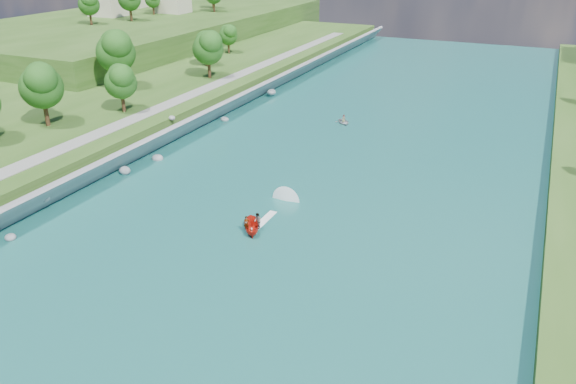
% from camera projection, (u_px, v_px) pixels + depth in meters
% --- Properties ---
extents(ground, '(260.00, 260.00, 0.00)m').
position_uv_depth(ground, '(235.00, 265.00, 55.09)').
color(ground, '#2D5119').
rests_on(ground, ground).
extents(river_water, '(55.00, 240.00, 0.10)m').
position_uv_depth(river_water, '(312.00, 189.00, 71.63)').
color(river_water, '#175757').
rests_on(river_water, ground).
extents(berm_west, '(45.00, 240.00, 3.50)m').
position_uv_depth(berm_west, '(23.00, 126.00, 89.79)').
color(berm_west, '#2D5119').
rests_on(berm_west, ground).
extents(ridge_west, '(60.00, 120.00, 9.00)m').
position_uv_depth(ridge_west, '(147.00, 31.00, 163.02)').
color(ridge_west, '#2D5119').
rests_on(ridge_west, ground).
extents(riprap_bank, '(4.55, 236.00, 4.45)m').
position_uv_depth(riprap_bank, '(144.00, 148.00, 80.25)').
color(riprap_bank, slate).
rests_on(riprap_bank, ground).
extents(riverside_path, '(3.00, 200.00, 0.10)m').
position_uv_depth(riverside_path, '(108.00, 130.00, 82.44)').
color(riverside_path, gray).
rests_on(riverside_path, berm_west).
extents(motorboat, '(3.60, 18.75, 2.15)m').
position_uv_depth(motorboat, '(260.00, 220.00, 62.30)').
color(motorboat, red).
rests_on(motorboat, river_water).
extents(raft, '(3.87, 4.04, 1.55)m').
position_uv_depth(raft, '(344.00, 121.00, 96.33)').
color(raft, '#93949B').
rests_on(raft, river_water).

